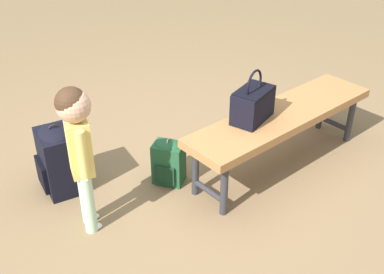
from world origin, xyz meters
TOP-DOWN VIEW (x-y plane):
  - ground_plane at (0.00, 0.00)m, footprint 40.00×40.00m
  - park_bench at (-0.72, 0.19)m, footprint 1.64×0.66m
  - handbag at (-0.47, 0.16)m, footprint 0.37×0.30m
  - child_standing at (0.73, 0.11)m, footprint 0.20×0.26m
  - backpack_large at (0.76, -0.36)m, footprint 0.28×0.31m
  - backpack_small at (0.08, -0.05)m, footprint 0.25×0.26m

SIDE VIEW (x-z plane):
  - ground_plane at x=0.00m, z-range 0.00..0.00m
  - backpack_small at x=0.08m, z-range 0.00..0.35m
  - backpack_large at x=0.76m, z-range 0.00..0.51m
  - park_bench at x=-0.72m, z-range 0.17..0.62m
  - handbag at x=-0.47m, z-range 0.39..0.76m
  - child_standing at x=0.73m, z-range 0.16..1.13m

